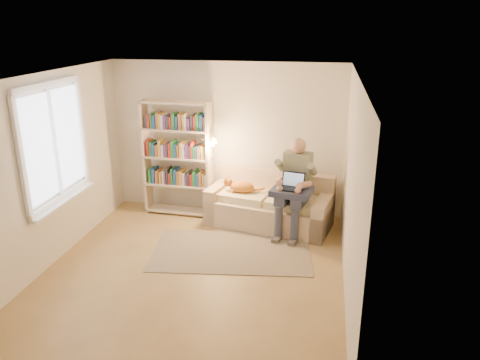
% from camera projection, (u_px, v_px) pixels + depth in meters
% --- Properties ---
extents(floor, '(4.50, 4.50, 0.00)m').
position_uv_depth(floor, '(194.00, 271.00, 6.36)').
color(floor, olive).
rests_on(floor, ground).
extents(ceiling, '(4.00, 4.50, 0.02)m').
position_uv_depth(ceiling, '(187.00, 77.00, 5.51)').
color(ceiling, white).
rests_on(ceiling, wall_back).
extents(wall_left, '(0.02, 4.50, 2.60)m').
position_uv_depth(wall_left, '(47.00, 172.00, 6.28)').
color(wall_left, silver).
rests_on(wall_left, floor).
extents(wall_right, '(0.02, 4.50, 2.60)m').
position_uv_depth(wall_right, '(351.00, 191.00, 5.59)').
color(wall_right, silver).
rests_on(wall_right, floor).
extents(wall_back, '(4.00, 0.02, 2.60)m').
position_uv_depth(wall_back, '(227.00, 139.00, 8.03)').
color(wall_back, silver).
rests_on(wall_back, floor).
extents(wall_front, '(4.00, 0.02, 2.60)m').
position_uv_depth(wall_front, '(114.00, 269.00, 3.84)').
color(wall_front, silver).
rests_on(wall_front, floor).
extents(window, '(0.12, 1.52, 1.69)m').
position_uv_depth(window, '(58.00, 163.00, 6.43)').
color(window, white).
rests_on(window, wall_left).
extents(sofa, '(2.14, 1.29, 0.85)m').
position_uv_depth(sofa, '(270.00, 206.00, 7.74)').
color(sofa, '#CEB392').
rests_on(sofa, floor).
extents(person, '(0.55, 0.76, 1.52)m').
position_uv_depth(person, '(295.00, 182.00, 7.27)').
color(person, gray).
rests_on(person, sofa).
extents(cat, '(0.63, 0.30, 0.23)m').
position_uv_depth(cat, '(240.00, 186.00, 7.69)').
color(cat, orange).
rests_on(cat, sofa).
extents(blanket, '(0.68, 0.60, 0.10)m').
position_uv_depth(blanket, '(294.00, 192.00, 7.15)').
color(blanket, '#262C43').
rests_on(blanket, person).
extents(laptop, '(0.40, 0.35, 0.30)m').
position_uv_depth(laptop, '(294.00, 185.00, 7.12)').
color(laptop, black).
rests_on(laptop, blanket).
extents(bookshelf, '(1.32, 0.42, 1.99)m').
position_uv_depth(bookshelf, '(177.00, 153.00, 7.90)').
color(bookshelf, beige).
rests_on(bookshelf, floor).
extents(rug, '(2.45, 1.63, 0.01)m').
position_uv_depth(rug, '(232.00, 251.00, 6.89)').
color(rug, gray).
rests_on(rug, floor).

